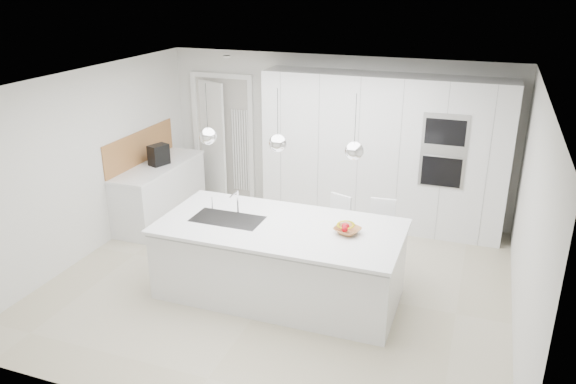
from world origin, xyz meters
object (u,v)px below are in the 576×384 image
(island_base, at_px, (279,263))
(bar_stool_right, at_px, (379,240))
(espresso_machine, at_px, (159,155))
(bar_stool_left, at_px, (337,234))
(fruit_bowl, at_px, (347,231))

(island_base, xyz_separation_m, bar_stool_right, (1.02, 0.87, 0.07))
(espresso_machine, relative_size, bar_stool_left, 0.32)
(fruit_bowl, distance_m, bar_stool_left, 0.95)
(espresso_machine, bearing_deg, bar_stool_left, 7.06)
(fruit_bowl, height_order, bar_stool_right, bar_stool_right)
(espresso_machine, height_order, bar_stool_left, espresso_machine)
(island_base, distance_m, bar_stool_left, 1.00)
(bar_stool_left, distance_m, bar_stool_right, 0.54)
(island_base, distance_m, espresso_machine, 3.02)
(espresso_machine, height_order, bar_stool_right, espresso_machine)
(island_base, xyz_separation_m, fruit_bowl, (0.79, 0.10, 0.51))
(island_base, distance_m, fruit_bowl, 0.94)
(bar_stool_left, bearing_deg, bar_stool_right, 19.33)
(espresso_machine, distance_m, bar_stool_left, 3.13)
(fruit_bowl, bearing_deg, bar_stool_left, 111.93)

